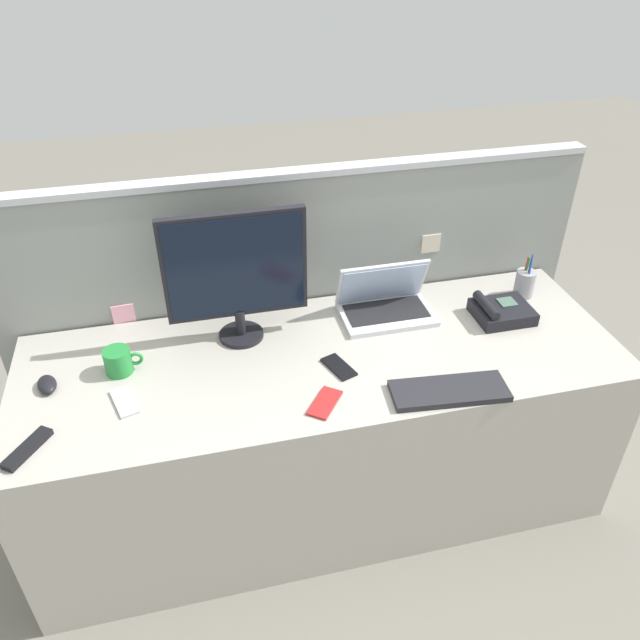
# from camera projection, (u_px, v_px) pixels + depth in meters

# --- Properties ---
(ground_plane) EXTENTS (10.00, 10.00, 0.00)m
(ground_plane) POSITION_uv_depth(u_px,v_px,m) (323.00, 492.00, 2.64)
(ground_plane) COLOR slate
(desk) EXTENTS (2.14, 0.75, 0.73)m
(desk) POSITION_uv_depth(u_px,v_px,m) (323.00, 430.00, 2.43)
(desk) COLOR #ADA89E
(desk) RESTS_ON ground_plane
(cubicle_divider) EXTENTS (2.31, 0.08, 1.26)m
(cubicle_divider) POSITION_uv_depth(u_px,v_px,m) (299.00, 314.00, 2.61)
(cubicle_divider) COLOR gray
(cubicle_divider) RESTS_ON ground_plane
(desktop_monitor) EXTENTS (0.50, 0.16, 0.49)m
(desktop_monitor) POSITION_uv_depth(u_px,v_px,m) (236.00, 271.00, 2.17)
(desktop_monitor) COLOR black
(desktop_monitor) RESTS_ON desk
(laptop) EXTENTS (0.35, 0.23, 0.21)m
(laptop) POSITION_uv_depth(u_px,v_px,m) (385.00, 301.00, 2.42)
(laptop) COLOR silver
(laptop) RESTS_ON desk
(desk_phone) EXTENTS (0.21, 0.18, 0.09)m
(desk_phone) POSITION_uv_depth(u_px,v_px,m) (501.00, 311.00, 2.40)
(desk_phone) COLOR black
(desk_phone) RESTS_ON desk
(keyboard_main) EXTENTS (0.39, 0.18, 0.02)m
(keyboard_main) POSITION_uv_depth(u_px,v_px,m) (449.00, 391.00, 2.05)
(keyboard_main) COLOR #232328
(keyboard_main) RESTS_ON desk
(computer_mouse_right_hand) EXTENTS (0.08, 0.11, 0.03)m
(computer_mouse_right_hand) POSITION_uv_depth(u_px,v_px,m) (47.00, 384.00, 2.07)
(computer_mouse_right_hand) COLOR black
(computer_mouse_right_hand) RESTS_ON desk
(pen_cup) EXTENTS (0.08, 0.08, 0.19)m
(pen_cup) POSITION_uv_depth(u_px,v_px,m) (525.00, 283.00, 2.52)
(pen_cup) COLOR #99999E
(pen_cup) RESTS_ON desk
(cell_phone_red_case) EXTENTS (0.14, 0.16, 0.01)m
(cell_phone_red_case) POSITION_uv_depth(u_px,v_px,m) (325.00, 403.00, 2.01)
(cell_phone_red_case) COLOR #B22323
(cell_phone_red_case) RESTS_ON desk
(cell_phone_black_slab) EXTENTS (0.11, 0.15, 0.01)m
(cell_phone_black_slab) POSITION_uv_depth(u_px,v_px,m) (339.00, 367.00, 2.16)
(cell_phone_black_slab) COLOR black
(cell_phone_black_slab) RESTS_ON desk
(cell_phone_silver_slab) EXTENTS (0.10, 0.16, 0.01)m
(cell_phone_silver_slab) POSITION_uv_depth(u_px,v_px,m) (124.00, 402.00, 2.02)
(cell_phone_silver_slab) COLOR #B7BAC1
(cell_phone_silver_slab) RESTS_ON desk
(tv_remote) EXTENTS (0.13, 0.16, 0.02)m
(tv_remote) POSITION_uv_depth(u_px,v_px,m) (27.00, 449.00, 1.84)
(tv_remote) COLOR black
(tv_remote) RESTS_ON desk
(coffee_mug) EXTENTS (0.13, 0.09, 0.09)m
(coffee_mug) POSITION_uv_depth(u_px,v_px,m) (119.00, 361.00, 2.12)
(coffee_mug) COLOR #238438
(coffee_mug) RESTS_ON desk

